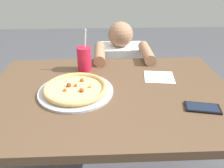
{
  "coord_description": "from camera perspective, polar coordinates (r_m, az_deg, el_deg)",
  "views": [
    {
      "loc": [
        -0.03,
        -0.95,
        1.31
      ],
      "look_at": [
        0.01,
        0.02,
        0.78
      ],
      "focal_mm": 35.89,
      "sensor_mm": 36.0,
      "label": 1
    }
  ],
  "objects": [
    {
      "name": "diner_seated",
      "position": [
        1.82,
        1.98,
        0.17
      ],
      "size": [
        0.38,
        0.51,
        0.93
      ],
      "color": "#333847",
      "rests_on": "ground"
    },
    {
      "name": "drink_cup_colored",
      "position": [
        1.3,
        -7.1,
        6.42
      ],
      "size": [
        0.08,
        0.08,
        0.24
      ],
      "color": "red",
      "rests_on": "dining_table"
    },
    {
      "name": "pizza_near",
      "position": [
        1.1,
        -9.19,
        -1.32
      ],
      "size": [
        0.36,
        0.36,
        0.04
      ],
      "color": "#B7B7BC",
      "rests_on": "dining_table"
    },
    {
      "name": "dining_table",
      "position": [
        1.17,
        -0.46,
        -6.65
      ],
      "size": [
        1.22,
        0.83,
        0.75
      ],
      "color": "brown",
      "rests_on": "ground"
    },
    {
      "name": "paper_napkin",
      "position": [
        1.26,
        11.9,
        1.75
      ],
      "size": [
        0.18,
        0.16,
        0.0
      ],
      "primitive_type": "cube",
      "rotation": [
        0.0,
        0.0,
        -0.13
      ],
      "color": "white",
      "rests_on": "dining_table"
    },
    {
      "name": "cell_phone",
      "position": [
        1.05,
        22.04,
        -5.61
      ],
      "size": [
        0.16,
        0.1,
        0.01
      ],
      "color": "black",
      "rests_on": "dining_table"
    }
  ]
}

